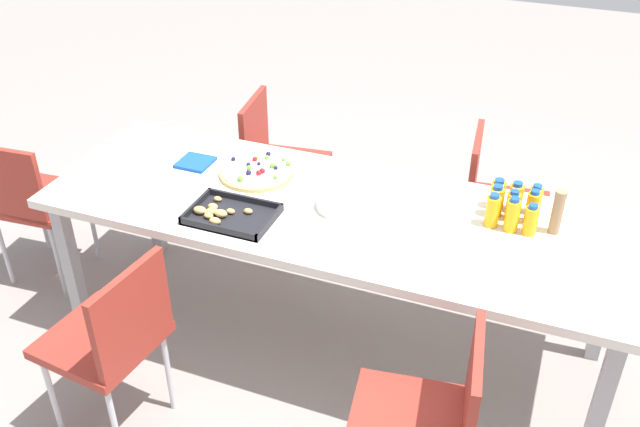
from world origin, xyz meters
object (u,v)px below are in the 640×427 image
at_px(juice_bottle_4, 513,206).
at_px(snack_tray, 228,215).
at_px(party_table, 333,220).
at_px(juice_bottle_7, 512,215).
at_px(chair_near_left, 494,199).
at_px(juice_bottle_2, 498,194).
at_px(juice_bottle_5, 496,202).
at_px(plate_stack, 341,204).
at_px(juice_bottle_0, 535,200).
at_px(juice_bottle_1, 516,198).
at_px(juice_bottle_3, 533,208).
at_px(chair_end, 29,197).
at_px(cardboard_tube, 557,212).
at_px(chair_near_right, 276,157).
at_px(juice_bottle_6, 531,220).
at_px(fruit_pizza, 257,172).
at_px(juice_bottle_8, 493,211).
at_px(chair_far_right, 113,335).
at_px(chair_far_left, 431,418).
at_px(napkin_stack, 195,162).

xyz_separation_m(juice_bottle_4, snack_tray, (1.08, 0.41, -0.05)).
xyz_separation_m(party_table, juice_bottle_7, (-0.71, -0.10, 0.13)).
height_order(chair_near_left, juice_bottle_7, juice_bottle_7).
height_order(juice_bottle_2, juice_bottle_4, juice_bottle_4).
relative_size(juice_bottle_5, plate_stack, 0.69).
distance_m(juice_bottle_0, juice_bottle_1, 0.08).
bearing_deg(juice_bottle_3, chair_end, 6.86).
height_order(party_table, juice_bottle_1, juice_bottle_1).
bearing_deg(cardboard_tube, chair_near_left, -62.89).
xyz_separation_m(party_table, chair_near_right, (0.60, -0.72, -0.18)).
xyz_separation_m(juice_bottle_0, juice_bottle_7, (0.07, 0.16, 0.01)).
distance_m(juice_bottle_0, snack_tray, 1.26).
bearing_deg(party_table, chair_end, 3.57).
height_order(juice_bottle_6, juice_bottle_7, juice_bottle_7).
bearing_deg(fruit_pizza, juice_bottle_1, -174.19).
xyz_separation_m(juice_bottle_6, cardboard_tube, (-0.09, -0.05, 0.03)).
relative_size(chair_end, juice_bottle_2, 6.29).
height_order(juice_bottle_7, juice_bottle_8, juice_bottle_7).
bearing_deg(plate_stack, cardboard_tube, -170.52).
height_order(chair_far_right, juice_bottle_6, juice_bottle_6).
bearing_deg(chair_end, juice_bottle_0, 4.24).
xyz_separation_m(juice_bottle_8, snack_tray, (1.01, 0.34, -0.06)).
distance_m(chair_far_right, juice_bottle_0, 1.75).
bearing_deg(juice_bottle_5, plate_stack, 16.57).
bearing_deg(chair_far_right, party_table, -30.49).
bearing_deg(fruit_pizza, juice_bottle_7, 178.11).
bearing_deg(snack_tray, cardboard_tube, -163.33).
bearing_deg(chair_far_right, snack_tray, -14.59).
xyz_separation_m(juice_bottle_5, fruit_pizza, (1.06, 0.05, -0.05)).
distance_m(juice_bottle_4, plate_stack, 0.70).
relative_size(juice_bottle_1, juice_bottle_4, 0.99).
relative_size(party_table, juice_bottle_4, 18.27).
xyz_separation_m(juice_bottle_7, fruit_pizza, (1.13, -0.04, -0.06)).
bearing_deg(juice_bottle_2, plate_stack, 22.28).
bearing_deg(chair_near_left, juice_bottle_8, -0.79).
distance_m(juice_bottle_3, snack_tray, 1.23).
bearing_deg(juice_bottle_7, juice_bottle_1, -87.06).
relative_size(party_table, chair_end, 2.98).
bearing_deg(chair_far_left, juice_bottle_3, -18.26).
height_order(juice_bottle_4, cardboard_tube, cardboard_tube).
relative_size(party_table, juice_bottle_1, 18.54).
relative_size(chair_far_left, juice_bottle_2, 6.29).
height_order(juice_bottle_0, juice_bottle_8, juice_bottle_8).
bearing_deg(juice_bottle_3, juice_bottle_4, 3.18).
distance_m(chair_far_right, juice_bottle_5, 1.59).
height_order(chair_near_right, snack_tray, chair_near_right).
bearing_deg(cardboard_tube, napkin_stack, 0.95).
bearing_deg(chair_far_left, chair_end, 65.56).
height_order(juice_bottle_7, fruit_pizza, juice_bottle_7).
distance_m(juice_bottle_2, cardboard_tube, 0.27).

